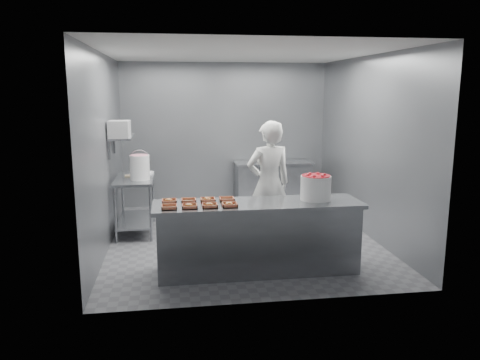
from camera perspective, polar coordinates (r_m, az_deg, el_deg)
name	(u,v)px	position (r m, az deg, el deg)	size (l,w,h in m)	color
floor	(242,238)	(7.35, 0.23, -7.11)	(4.50, 4.50, 0.00)	#4C4C51
ceiling	(242,53)	(7.01, 0.25, 15.21)	(4.50, 4.50, 0.00)	white
wall_back	(225,135)	(9.26, -1.84, 5.49)	(4.00, 0.04, 2.80)	slate
wall_left	(105,152)	(7.03, -16.12, 3.34)	(0.04, 4.50, 2.80)	slate
wall_right	(368,147)	(7.60, 15.35, 3.92)	(0.04, 4.50, 2.80)	slate
service_counter	(258,237)	(5.95, 2.18, -6.94)	(2.60, 0.70, 0.90)	slate
prep_table	(135,196)	(7.72, -12.65, -1.93)	(0.60, 1.20, 0.90)	slate
back_counter	(273,184)	(9.21, 4.02, -0.52)	(1.50, 0.60, 0.90)	slate
wall_shelf	(122,137)	(7.59, -14.24, 5.10)	(0.35, 0.90, 0.03)	slate
tray_0	(169,207)	(5.58, -8.62, -3.26)	(0.19, 0.18, 0.04)	tan
tray_1	(189,206)	(5.59, -6.19, -3.16)	(0.19, 0.18, 0.06)	tan
tray_2	(210,205)	(5.60, -3.73, -3.08)	(0.19, 0.18, 0.06)	tan
tray_3	(230,204)	(5.62, -1.29, -3.00)	(0.19, 0.18, 0.06)	tan
tray_4	(169,201)	(5.87, -8.64, -2.53)	(0.19, 0.18, 0.06)	tan
tray_5	(189,200)	(5.87, -6.27, -2.50)	(0.19, 0.18, 0.04)	tan
tray_6	(208,200)	(5.88, -3.96, -2.40)	(0.19, 0.18, 0.06)	tan
tray_7	(227,199)	(5.91, -1.61, -2.35)	(0.19, 0.18, 0.04)	tan
worker	(269,184)	(6.88, 3.53, -0.45)	(0.67, 0.44, 1.84)	silver
strawberry_tub	(316,187)	(6.00, 9.22, -0.82)	(0.39, 0.39, 0.32)	silver
glaze_bucket	(140,167)	(7.43, -12.13, 1.59)	(0.32, 0.30, 0.47)	silver
bucket_lid	(145,173)	(8.00, -11.56, 0.88)	(0.31, 0.31, 0.02)	silver
rag	(129,176)	(7.76, -13.33, 0.49)	(0.14, 0.12, 0.02)	#CCB28C
appliance	(119,129)	(7.31, -14.50, 6.01)	(0.30, 0.34, 0.26)	gray
paper_stack	(266,161)	(9.09, 3.16, 2.36)	(0.30, 0.22, 0.05)	silver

